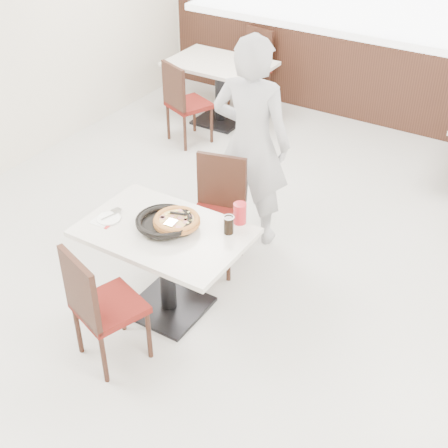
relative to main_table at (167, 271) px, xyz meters
The scene contains 20 objects.
floor 0.71m from the main_table, 66.24° to the left, with size 7.00×7.00×0.00m, color #ADADA8.
wall_back 4.18m from the main_table, 86.59° to the left, with size 6.00×0.04×2.80m, color silver.
wainscot_back 4.04m from the main_table, 86.57° to the left, with size 5.90×0.03×1.10m, color black.
fluo_panel_b 3.12m from the main_table, 28.64° to the right, with size 1.20×0.60×0.02m, color white.
main_table is the anchor object (origin of this frame).
chair_near 0.61m from the main_table, 93.72° to the right, with size 0.42×0.42×0.95m, color black, non-canonical shape.
chair_far 0.68m from the main_table, 90.33° to the left, with size 0.42×0.42×0.95m, color black, non-canonical shape.
trivet 0.40m from the main_table, 72.00° to the left, with size 0.12×0.12×0.04m, color black.
pizza_pan 0.42m from the main_table, 111.66° to the left, with size 0.33×0.33×0.01m, color black.
pizza 0.45m from the main_table, 45.99° to the left, with size 0.34×0.34×0.02m, color #BE7835.
pizza_server 0.47m from the main_table, ahead, with size 0.07×0.09×0.00m, color silver.
napkin 0.60m from the main_table, 162.80° to the right, with size 0.15×0.15×0.00m, color white.
side_plate 0.58m from the main_table, 165.63° to the right, with size 0.18×0.18×0.01m, color white.
fork 0.59m from the main_table, 169.72° to the right, with size 0.02×0.17×0.00m, color silver.
cola_glass 0.64m from the main_table, 27.60° to the left, with size 0.07×0.07×0.13m, color black.
red_cup 0.72m from the main_table, 42.07° to the left, with size 0.10×0.10×0.16m, color #B21B22.
diner_person 1.32m from the main_table, 88.63° to the left, with size 0.68×0.45×1.86m, color #ADADB2.
bg_table_left 3.43m from the main_table, 115.50° to the left, with size 1.20×0.80×0.75m, color silver, non-canonical shape.
bg_chair_left_near 2.89m from the main_table, 121.16° to the left, with size 0.42×0.42×0.95m, color black, non-canonical shape.
bg_chair_left_far 3.99m from the main_table, 111.11° to the left, with size 0.42×0.42×0.95m, color black, non-canonical shape.
Camera 1 is at (2.06, -3.43, 3.33)m, focal length 50.00 mm.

